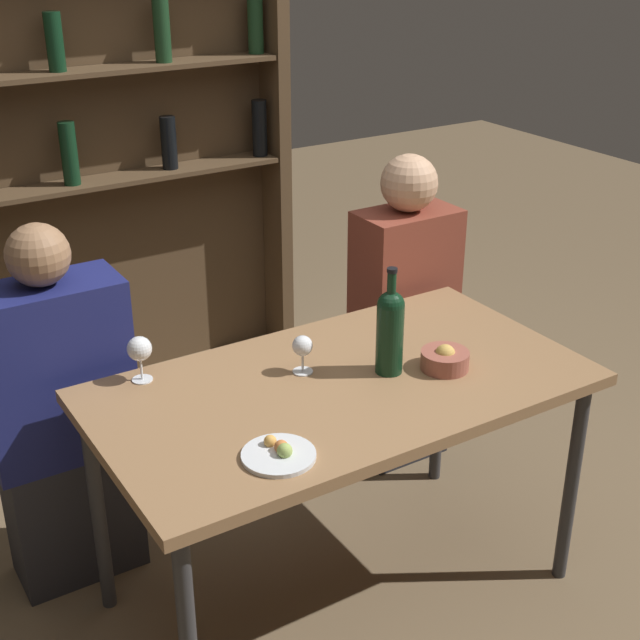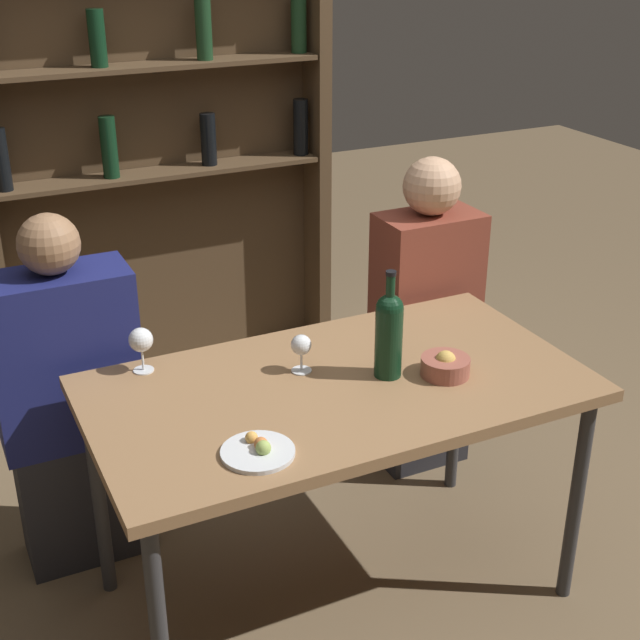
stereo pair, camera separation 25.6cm
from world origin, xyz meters
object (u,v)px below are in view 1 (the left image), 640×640
object	(u,v)px
snack_bowl	(445,359)
seated_person_left	(62,422)
wine_bottle	(390,328)
seated_person_right	(403,321)
wine_glass_1	(303,347)
wine_glass_0	(140,350)
food_plate_0	(279,453)

from	to	relation	value
snack_bowl	seated_person_left	size ratio (longest dim) A/B	0.12
wine_bottle	seated_person_right	bearing A→B (deg)	49.33
wine_glass_1	snack_bowl	bearing A→B (deg)	-28.76
wine_glass_1	seated_person_right	size ratio (longest dim) A/B	0.10
wine_bottle	wine_glass_1	xyz separation A→B (m)	(-0.22, 0.13, -0.06)
wine_glass_0	seated_person_left	size ratio (longest dim) A/B	0.11
wine_bottle	seated_person_right	world-z (taller)	seated_person_right
wine_glass_0	food_plate_0	size ratio (longest dim) A/B	0.73
wine_glass_1	snack_bowl	xyz separation A→B (m)	(0.37, -0.20, -0.05)
snack_bowl	seated_person_left	xyz separation A→B (m)	(-0.97, 0.64, -0.23)
wine_glass_0	wine_glass_1	world-z (taller)	wine_glass_0
food_plate_0	snack_bowl	size ratio (longest dim) A/B	1.31
wine_bottle	food_plate_0	distance (m)	0.55
wine_bottle	wine_glass_0	xyz separation A→B (m)	(-0.63, 0.33, -0.04)
wine_glass_0	food_plate_0	bearing A→B (deg)	-75.79
seated_person_right	snack_bowl	bearing A→B (deg)	-117.81
wine_bottle	snack_bowl	size ratio (longest dim) A/B	2.27
wine_glass_1	wine_bottle	bearing A→B (deg)	-30.98
wine_bottle	seated_person_left	world-z (taller)	seated_person_left
seated_person_right	wine_bottle	bearing A→B (deg)	-130.67
wine_glass_1	seated_person_left	size ratio (longest dim) A/B	0.10
wine_bottle	seated_person_right	distance (m)	0.81
seated_person_right	wine_glass_0	bearing A→B (deg)	-168.08
wine_glass_1	seated_person_left	world-z (taller)	seated_person_left
seated_person_left	wine_glass_0	bearing A→B (deg)	-51.65
wine_glass_0	food_plate_0	xyz separation A→B (m)	(0.14, -0.55, -0.09)
wine_glass_0	wine_glass_1	bearing A→B (deg)	-25.95
wine_bottle	seated_person_left	size ratio (longest dim) A/B	0.27
seated_person_right	seated_person_left	bearing A→B (deg)	-180.00
seated_person_left	wine_glass_1	bearing A→B (deg)	-36.04
seated_person_left	seated_person_right	size ratio (longest dim) A/B	0.99
snack_bowl	seated_person_right	xyz separation A→B (m)	(0.34, 0.64, -0.21)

